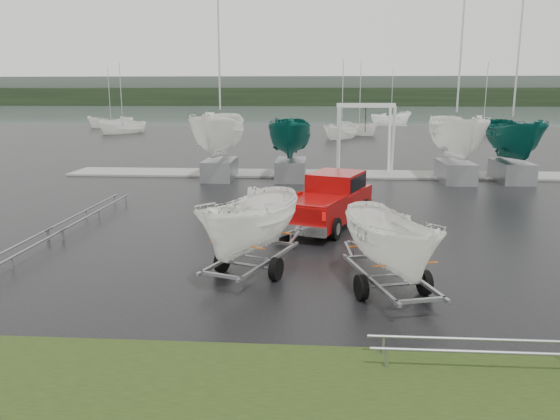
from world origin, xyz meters
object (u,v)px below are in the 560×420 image
at_px(pickup_truck, 330,198).
at_px(trailer_hitched, 251,174).
at_px(trailer_parked, 394,192).
at_px(boat_hoist, 365,129).

relative_size(pickup_truck, trailer_hitched, 1.17).
distance_m(trailer_hitched, trailer_parked, 3.70).
distance_m(trailer_parked, boat_hoist, 19.15).
xyz_separation_m(trailer_hitched, trailer_parked, (3.48, -1.25, -0.19)).
distance_m(pickup_truck, trailer_hitched, 6.45).
bearing_deg(trailer_parked, pickup_truck, 84.39).
distance_m(pickup_truck, boat_hoist, 12.38).
height_order(pickup_truck, trailer_parked, trailer_parked).
bearing_deg(pickup_truck, trailer_hitched, -90.00).
height_order(pickup_truck, trailer_hitched, trailer_hitched).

